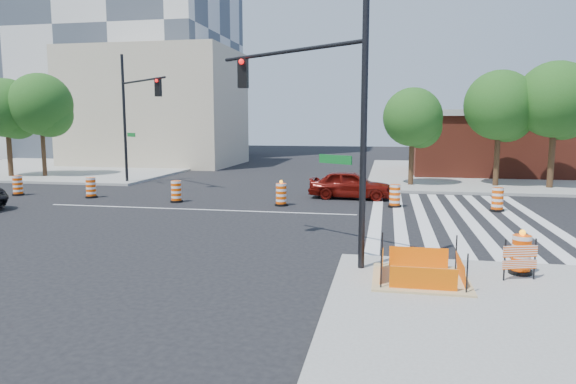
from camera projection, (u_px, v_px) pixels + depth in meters
The scene contains 24 objects.
ground at pixel (196, 209), 22.47m from camera, with size 120.00×120.00×0.00m, color black.
sidewalk_ne at pixel (527, 175), 36.58m from camera, with size 22.00×22.00×0.15m, color gray.
sidewalk_nw at pixel (72, 166), 43.35m from camera, with size 22.00×22.00×0.15m, color gray.
crosswalk_east at pixel (457, 218), 20.40m from camera, with size 6.75×13.50×0.01m.
lane_centerline at pixel (196, 209), 22.47m from camera, with size 14.00×0.12×0.01m, color silver.
excavation_pit at pixel (420, 277), 11.99m from camera, with size 2.20×2.20×0.90m.
brick_storefront at pixel (529, 143), 36.27m from camera, with size 16.50×8.50×4.60m.
beige_midrise at pixel (157, 108), 45.45m from camera, with size 14.00×10.00×10.00m, color #C0B192.
red_coupe at pixel (351, 185), 25.60m from camera, with size 1.66×4.13×1.41m, color #5C0C07.
signal_pole_se at pixel (318, 98), 13.46m from camera, with size 4.56×3.19×7.20m.
signal_pole_nw at pixel (134, 106), 30.07m from camera, with size 4.54×3.85×7.70m.
pit_drum at pixel (521, 255), 12.41m from camera, with size 0.55×0.55×1.09m.
barricade at pixel (520, 257), 11.90m from camera, with size 0.80×0.29×0.98m.
tree_north_a at pixel (8, 111), 34.48m from camera, with size 3.94×3.94×6.71m.
tree_north_b at pixel (42, 108), 34.41m from camera, with size 4.14×4.14×7.04m.
tree_north_c at pixel (413, 121), 29.70m from camera, with size 3.42×3.40×5.78m.
tree_north_d at pixel (500, 109), 29.20m from camera, with size 3.96×3.96×6.73m.
tree_north_e at pixel (556, 104), 28.25m from camera, with size 4.19×4.19×7.13m.
median_drum_0 at pixel (18, 186), 26.70m from camera, with size 0.60×0.60×1.02m.
median_drum_1 at pixel (91, 188), 25.89m from camera, with size 0.60×0.60×1.02m.
median_drum_2 at pixel (176, 192), 24.43m from camera, with size 0.60×0.60×1.02m.
median_drum_3 at pixel (281, 195), 23.41m from camera, with size 0.60×0.60×1.18m.
median_drum_4 at pixel (395, 197), 23.01m from camera, with size 0.60×0.60×1.02m.
median_drum_5 at pixel (497, 200), 21.94m from camera, with size 0.60×0.60×1.02m.
Camera 1 is at (8.17, -20.99, 3.81)m, focal length 32.00 mm.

